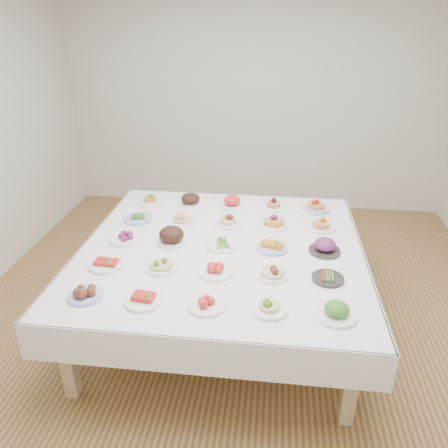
# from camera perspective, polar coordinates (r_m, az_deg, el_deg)

# --- Properties ---
(room_envelope) EXTENTS (5.02, 5.02, 2.81)m
(room_envelope) POSITION_cam_1_polar(r_m,az_deg,el_deg) (3.34, 2.23, 14.91)
(room_envelope) COLOR olive
(room_envelope) RESTS_ON ground
(display_table) EXTENTS (2.28, 2.28, 0.75)m
(display_table) POSITION_cam_1_polar(r_m,az_deg,el_deg) (3.60, -0.29, -3.82)
(display_table) COLOR white
(display_table) RESTS_ON ground
(dish_0) EXTENTS (0.23, 0.23, 0.10)m
(dish_0) POSITION_cam_1_polar(r_m,az_deg,el_deg) (3.08, -17.73, -8.37)
(dish_0) COLOR #4C66B2
(dish_0) RESTS_ON display_table
(dish_1) EXTENTS (0.25, 0.25, 0.10)m
(dish_1) POSITION_cam_1_polar(r_m,az_deg,el_deg) (2.95, -10.45, -9.35)
(dish_1) COLOR white
(dish_1) RESTS_ON display_table
(dish_2) EXTENTS (0.25, 0.25, 0.10)m
(dish_2) POSITION_cam_1_polar(r_m,az_deg,el_deg) (2.86, -2.24, -10.06)
(dish_2) COLOR white
(dish_2) RESTS_ON display_table
(dish_3) EXTENTS (0.23, 0.23, 0.11)m
(dish_3) POSITION_cam_1_polar(r_m,az_deg,el_deg) (2.83, 5.93, -10.43)
(dish_3) COLOR white
(dish_3) RESTS_ON display_table
(dish_4) EXTENTS (0.25, 0.25, 0.14)m
(dish_4) POSITION_cam_1_polar(r_m,az_deg,el_deg) (2.85, 14.51, -10.56)
(dish_4) COLOR white
(dish_4) RESTS_ON display_table
(dish_5) EXTENTS (0.25, 0.25, 0.11)m
(dish_5) POSITION_cam_1_polar(r_m,az_deg,el_deg) (3.39, -15.16, -4.73)
(dish_5) COLOR white
(dish_5) RESTS_ON display_table
(dish_6) EXTENTS (0.24, 0.24, 0.13)m
(dish_6) POSITION_cam_1_polar(r_m,az_deg,el_deg) (3.26, -8.20, -4.94)
(dish_6) COLOR white
(dish_6) RESTS_ON display_table
(dish_7) EXTENTS (0.24, 0.24, 0.10)m
(dish_7) POSITION_cam_1_polar(r_m,az_deg,el_deg) (3.19, -1.11, -5.80)
(dish_7) COLOR white
(dish_7) RESTS_ON display_table
(dish_8) EXTENTS (0.22, 0.22, 0.13)m
(dish_8) POSITION_cam_1_polar(r_m,az_deg,el_deg) (3.16, 6.36, -5.89)
(dish_8) COLOR white
(dish_8) RESTS_ON display_table
(dish_9) EXTENTS (0.23, 0.23, 0.05)m
(dish_9) POSITION_cam_1_polar(r_m,az_deg,el_deg) (3.21, 13.42, -6.80)
(dish_9) COLOR #2C2A27
(dish_9) RESTS_ON display_table
(dish_10) EXTENTS (0.25, 0.25, 0.10)m
(dish_10) POSITION_cam_1_polar(r_m,az_deg,el_deg) (3.72, -12.80, -1.53)
(dish_10) COLOR white
(dish_10) RESTS_ON display_table
(dish_11) EXTENTS (0.28, 0.28, 0.15)m
(dish_11) POSITION_cam_1_polar(r_m,az_deg,el_deg) (3.60, -6.88, -1.45)
(dish_11) COLOR white
(dish_11) RESTS_ON display_table
(dish_12) EXTENTS (0.25, 0.25, 0.06)m
(dish_12) POSITION_cam_1_polar(r_m,az_deg,el_deg) (3.55, -0.22, -2.58)
(dish_12) COLOR white
(dish_12) RESTS_ON display_table
(dish_13) EXTENTS (0.25, 0.25, 0.11)m
(dish_13) POSITION_cam_1_polar(r_m,az_deg,el_deg) (3.52, 6.31, -2.65)
(dish_13) COLOR #4C66B2
(dish_13) RESTS_ON display_table
(dish_14) EXTENTS (0.25, 0.25, 0.15)m
(dish_14) POSITION_cam_1_polar(r_m,az_deg,el_deg) (3.54, 13.08, -2.62)
(dish_14) COLOR #2C2A27
(dish_14) RESTS_ON display_table
(dish_15) EXTENTS (0.26, 0.26, 0.10)m
(dish_15) POSITION_cam_1_polar(r_m,az_deg,el_deg) (4.07, -11.16, 0.97)
(dish_15) COLOR #4C66B2
(dish_15) RESTS_ON display_table
(dish_16) EXTENTS (0.25, 0.25, 0.13)m
(dish_16) POSITION_cam_1_polar(r_m,az_deg,el_deg) (3.95, -5.52, 0.98)
(dish_16) COLOR white
(dish_16) RESTS_ON display_table
(dish_17) EXTENTS (0.23, 0.23, 0.14)m
(dish_17) POSITION_cam_1_polar(r_m,az_deg,el_deg) (3.89, 0.53, 0.78)
(dish_17) COLOR white
(dish_17) RESTS_ON display_table
(dish_18) EXTENTS (0.26, 0.25, 0.15)m
(dish_18) POSITION_cam_1_polar(r_m,az_deg,el_deg) (3.88, 6.57, 0.60)
(dish_18) COLOR white
(dish_18) RESTS_ON display_table
(dish_19) EXTENTS (0.24, 0.24, 0.12)m
(dish_19) POSITION_cam_1_polar(r_m,az_deg,el_deg) (3.91, 12.59, 0.04)
(dish_19) COLOR white
(dish_19) RESTS_ON display_table
(dish_20) EXTENTS (0.25, 0.25, 0.13)m
(dish_20) POSITION_cam_1_polar(r_m,az_deg,el_deg) (4.42, -9.60, 3.38)
(dish_20) COLOR white
(dish_20) RESTS_ON display_table
(dish_21) EXTENTS (0.23, 0.23, 0.14)m
(dish_21) POSITION_cam_1_polar(r_m,az_deg,el_deg) (4.32, -4.40, 3.34)
(dish_21) COLOR white
(dish_21) RESTS_ON display_table
(dish_22) EXTENTS (0.22, 0.22, 0.12)m
(dish_22) POSITION_cam_1_polar(r_m,az_deg,el_deg) (4.27, 1.05, 2.91)
(dish_22) COLOR white
(dish_22) RESTS_ON display_table
(dish_23) EXTENTS (0.25, 0.25, 0.13)m
(dish_23) POSITION_cam_1_polar(r_m,az_deg,el_deg) (4.25, 6.48, 2.70)
(dish_23) COLOR white
(dish_23) RESTS_ON display_table
(dish_24) EXTENTS (0.25, 0.25, 0.14)m
(dish_24) POSITION_cam_1_polar(r_m,az_deg,el_deg) (4.28, 11.96, 2.55)
(dish_24) COLOR #4C66B2
(dish_24) RESTS_ON display_table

